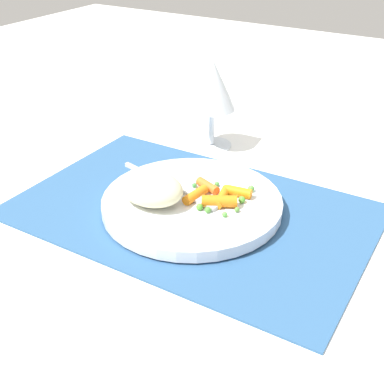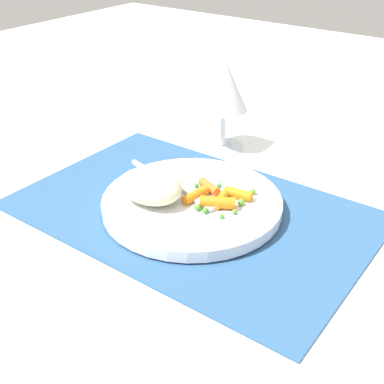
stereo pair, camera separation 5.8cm
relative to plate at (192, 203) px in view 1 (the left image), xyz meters
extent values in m
plane|color=white|center=(0.00, 0.00, -0.01)|extent=(2.40, 2.40, 0.00)
cube|color=#2D5684|center=(0.00, 0.00, -0.01)|extent=(0.50, 0.33, 0.01)
cylinder|color=white|center=(0.00, 0.00, 0.00)|extent=(0.26, 0.26, 0.02)
ellipsoid|color=beige|center=(-0.04, -0.04, 0.03)|extent=(0.10, 0.07, 0.04)
cylinder|color=orange|center=(0.04, 0.00, 0.02)|extent=(0.05, 0.04, 0.02)
cylinder|color=orange|center=(0.04, 0.02, 0.01)|extent=(0.02, 0.05, 0.01)
cylinder|color=orange|center=(0.05, 0.04, 0.02)|extent=(0.04, 0.02, 0.01)
cylinder|color=orange|center=(0.01, 0.03, 0.01)|extent=(0.04, 0.03, 0.01)
cylinder|color=orange|center=(0.01, 0.00, 0.02)|extent=(0.02, 0.05, 0.01)
sphere|color=#3E9041|center=(-0.01, 0.03, 0.01)|extent=(0.01, 0.01, 0.01)
sphere|color=#52A845|center=(0.01, 0.05, 0.01)|extent=(0.01, 0.01, 0.01)
sphere|color=#539D39|center=(0.04, -0.02, 0.01)|extent=(0.01, 0.01, 0.01)
sphere|color=green|center=(0.03, 0.04, 0.01)|extent=(0.01, 0.01, 0.01)
sphere|color=#5AA444|center=(0.06, 0.06, 0.01)|extent=(0.01, 0.01, 0.01)
sphere|color=#578E3A|center=(0.07, 0.00, 0.01)|extent=(0.01, 0.01, 0.01)
sphere|color=#58B343|center=(0.06, -0.02, 0.01)|extent=(0.01, 0.01, 0.01)
sphere|color=green|center=(0.01, 0.00, 0.01)|extent=(0.01, 0.01, 0.01)
sphere|color=green|center=(0.02, 0.03, 0.01)|extent=(0.01, 0.01, 0.01)
sphere|color=green|center=(0.03, -0.01, 0.01)|extent=(0.01, 0.01, 0.01)
sphere|color=#51A62F|center=(0.03, -0.02, 0.01)|extent=(0.01, 0.01, 0.01)
sphere|color=#55AB35|center=(0.07, 0.02, 0.01)|extent=(0.01, 0.01, 0.01)
cube|color=silver|center=(0.02, -0.01, 0.01)|extent=(0.05, 0.03, 0.01)
cube|color=silver|center=(-0.07, 0.02, 0.01)|extent=(0.14, 0.04, 0.01)
cylinder|color=silver|center=(-0.09, 0.21, -0.01)|extent=(0.07, 0.07, 0.00)
cylinder|color=silver|center=(-0.09, 0.21, 0.02)|extent=(0.01, 0.01, 0.07)
cone|color=silver|center=(-0.09, 0.21, 0.10)|extent=(0.08, 0.08, 0.09)
camera|label=1|loc=(0.32, -0.54, 0.38)|focal=47.97mm
camera|label=2|loc=(0.37, -0.50, 0.38)|focal=47.97mm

